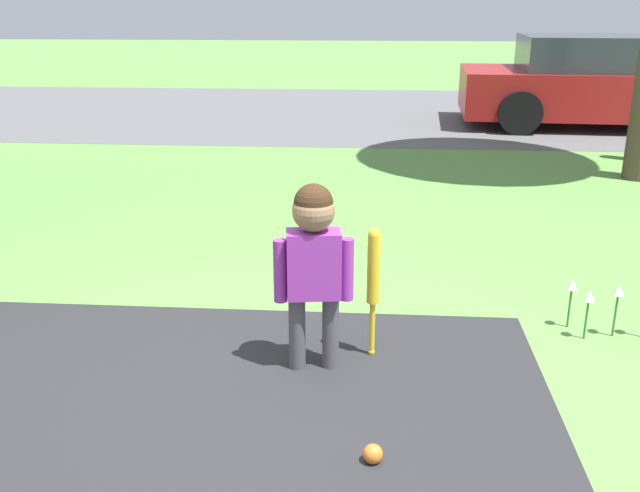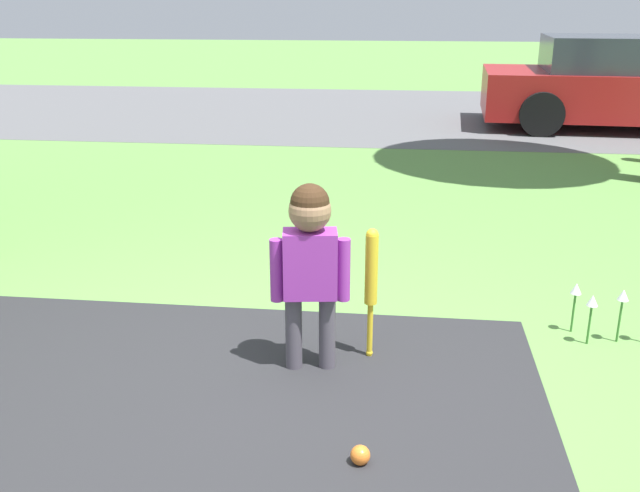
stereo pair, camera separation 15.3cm
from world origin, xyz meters
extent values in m
plane|color=#5B8C42|center=(0.00, 0.00, 0.00)|extent=(60.00, 60.00, 0.00)
cube|color=#59595B|center=(0.00, 8.94, 0.00)|extent=(40.00, 6.00, 0.01)
cylinder|color=#4C4751|center=(0.28, 0.33, 0.19)|extent=(0.08, 0.08, 0.39)
cylinder|color=#4C4751|center=(0.45, 0.35, 0.19)|extent=(0.08, 0.08, 0.39)
cube|color=purple|center=(0.37, 0.34, 0.55)|extent=(0.28, 0.18, 0.33)
cylinder|color=purple|center=(0.21, 0.32, 0.52)|extent=(0.06, 0.06, 0.31)
cylinder|color=purple|center=(0.53, 0.36, 0.52)|extent=(0.06, 0.06, 0.31)
sphere|color=#997051|center=(0.37, 0.34, 0.82)|extent=(0.20, 0.20, 0.20)
sphere|color=#382314|center=(0.37, 0.34, 0.86)|extent=(0.19, 0.19, 0.19)
sphere|color=yellow|center=(0.65, 0.49, 0.02)|extent=(0.04, 0.04, 0.04)
cylinder|color=yellow|center=(0.65, 0.49, 0.15)|extent=(0.03, 0.03, 0.30)
cylinder|color=yellow|center=(0.65, 0.49, 0.48)|extent=(0.06, 0.06, 0.36)
sphere|color=yellow|center=(0.65, 0.49, 0.66)|extent=(0.06, 0.06, 0.06)
sphere|color=orange|center=(0.67, -0.42, 0.04)|extent=(0.08, 0.08, 0.08)
cube|color=maroon|center=(3.85, 7.86, 0.48)|extent=(3.97, 2.01, 0.63)
cube|color=#2D333D|center=(3.66, 7.87, 1.03)|extent=(1.94, 1.68, 0.47)
cylinder|color=black|center=(2.71, 8.83, 0.30)|extent=(0.60, 0.21, 0.59)
cylinder|color=black|center=(2.60, 7.03, 0.30)|extent=(0.60, 0.21, 0.59)
cylinder|color=#38702D|center=(1.81, 0.77, 0.11)|extent=(0.01, 0.01, 0.22)
cone|color=silver|center=(1.81, 0.77, 0.25)|extent=(0.06, 0.06, 0.06)
cylinder|color=#38702D|center=(1.76, 0.91, 0.11)|extent=(0.01, 0.01, 0.23)
cone|color=silver|center=(1.76, 0.91, 0.26)|extent=(0.06, 0.06, 0.06)
cylinder|color=#38702D|center=(1.98, 0.81, 0.12)|extent=(0.01, 0.01, 0.24)
cone|color=silver|center=(1.98, 0.81, 0.27)|extent=(0.06, 0.06, 0.06)
camera|label=1|loc=(0.64, -2.84, 1.75)|focal=40.00mm
camera|label=2|loc=(0.79, -2.82, 1.75)|focal=40.00mm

